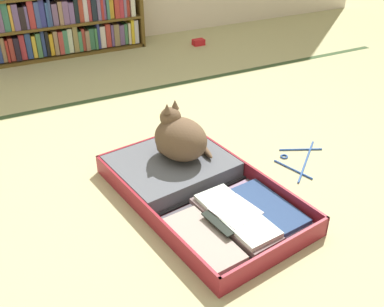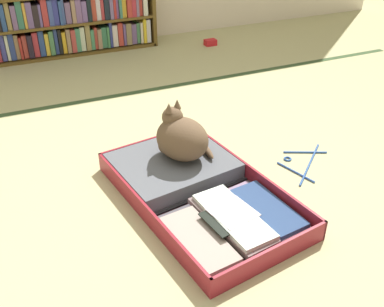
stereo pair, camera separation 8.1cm
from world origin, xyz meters
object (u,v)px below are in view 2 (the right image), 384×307
(bookshelf, at_px, (61,10))
(clothes_hanger, at_px, (302,162))
(black_cat, at_px, (181,138))
(open_suitcase, at_px, (193,187))
(small_red_pouch, at_px, (210,42))

(bookshelf, distance_m, clothes_hanger, 2.35)
(clothes_hanger, bearing_deg, bookshelf, 109.71)
(black_cat, xyz_separation_m, clothes_hanger, (0.60, -0.17, -0.19))
(bookshelf, relative_size, black_cat, 4.44)
(open_suitcase, distance_m, small_red_pouch, 2.16)
(clothes_hanger, bearing_deg, black_cat, 163.97)
(open_suitcase, xyz_separation_m, clothes_hanger, (0.62, 0.01, -0.04))
(clothes_hanger, relative_size, small_red_pouch, 3.21)
(bookshelf, xyz_separation_m, small_red_pouch, (1.18, -0.29, -0.33))
(open_suitcase, height_order, black_cat, black_cat)
(open_suitcase, relative_size, black_cat, 3.12)
(open_suitcase, xyz_separation_m, small_red_pouch, (1.01, 1.91, -0.02))
(black_cat, relative_size, small_red_pouch, 3.34)
(open_suitcase, bearing_deg, black_cat, 84.29)
(open_suitcase, bearing_deg, clothes_hanger, 1.35)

